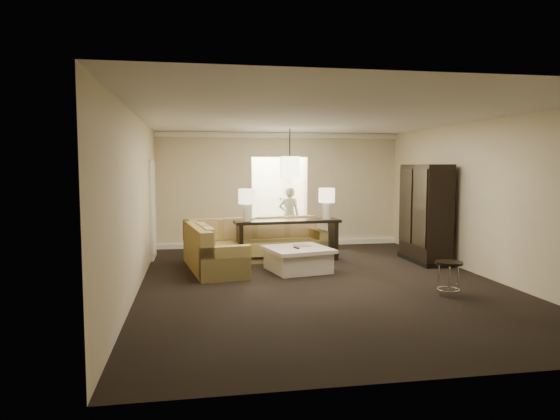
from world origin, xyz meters
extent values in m
plane|color=black|center=(0.00, 0.00, 0.00)|extent=(8.00, 8.00, 0.00)
cube|color=beige|center=(0.00, 4.00, 1.40)|extent=(6.00, 0.04, 2.80)
cube|color=beige|center=(0.00, -4.00, 1.40)|extent=(6.00, 0.04, 2.80)
cube|color=beige|center=(-3.00, 0.00, 1.40)|extent=(0.04, 8.00, 2.80)
cube|color=beige|center=(3.00, 0.00, 1.40)|extent=(0.04, 8.00, 2.80)
cube|color=silver|center=(0.00, 0.00, 2.80)|extent=(6.00, 8.00, 0.02)
cube|color=white|center=(0.00, 3.95, 2.73)|extent=(6.00, 0.10, 0.12)
cube|color=white|center=(0.00, 3.95, 0.06)|extent=(6.00, 0.10, 0.12)
cube|color=white|center=(-2.97, 2.80, 1.05)|extent=(0.05, 0.90, 2.10)
cube|color=silver|center=(0.00, 5.00, 0.00)|extent=(1.40, 2.00, 0.01)
cube|color=#ECE6C1|center=(-0.70, 5.00, 1.40)|extent=(0.04, 2.00, 2.80)
cube|color=#ECE6C1|center=(0.70, 5.00, 1.40)|extent=(0.04, 2.00, 2.80)
cube|color=#ECE6C1|center=(0.00, 6.00, 1.40)|extent=(1.40, 0.04, 2.80)
cube|color=white|center=(0.00, 5.97, 1.05)|extent=(0.90, 0.05, 2.10)
cube|color=brown|center=(-0.82, 2.20, 0.21)|extent=(3.03, 1.30, 0.41)
cube|color=brown|center=(-1.67, 0.94, 0.21)|extent=(1.07, 1.48, 0.41)
cube|color=brown|center=(-0.87, 2.52, 0.64)|extent=(2.93, 0.66, 0.45)
cube|color=brown|center=(-2.06, 1.38, 0.64)|extent=(0.57, 2.35, 0.45)
cube|color=brown|center=(0.53, 2.40, 0.30)|extent=(0.32, 0.90, 0.61)
cube|color=brown|center=(-1.59, 0.36, 0.30)|extent=(0.90, 0.32, 0.61)
cube|color=#A68258|center=(-1.92, 2.31, 0.65)|extent=(0.62, 0.24, 0.45)
cube|color=#A68258|center=(-1.20, 2.42, 0.65)|extent=(0.62, 0.24, 0.45)
cube|color=#A68258|center=(-0.47, 2.53, 0.65)|extent=(0.62, 0.24, 0.45)
cube|color=#A68258|center=(0.25, 2.63, 0.65)|extent=(0.62, 0.24, 0.45)
cube|color=#A68258|center=(-1.96, 1.49, 0.65)|extent=(0.24, 0.60, 0.45)
cube|color=#A68258|center=(-1.86, 0.81, 0.65)|extent=(0.24, 0.60, 0.45)
cube|color=white|center=(-0.18, 0.95, 0.19)|extent=(1.20, 1.20, 0.38)
cube|color=white|center=(-0.18, 0.95, 0.41)|extent=(1.33, 1.33, 0.07)
cube|color=black|center=(-0.23, 0.88, 0.46)|extent=(0.09, 0.19, 0.02)
cube|color=beige|center=(-0.06, 1.15, 0.45)|extent=(0.31, 0.38, 0.01)
cube|color=black|center=(-0.18, 2.00, 0.83)|extent=(2.25, 0.64, 0.06)
cube|color=black|center=(-1.19, 1.94, 0.40)|extent=(0.11, 0.46, 0.81)
cube|color=black|center=(0.82, 2.06, 0.40)|extent=(0.11, 0.46, 0.81)
cube|color=black|center=(-0.18, 2.00, 0.12)|extent=(2.14, 0.59, 0.04)
cube|color=black|center=(2.60, 1.40, 1.01)|extent=(0.56, 1.34, 2.01)
cube|color=black|center=(2.31, 1.06, 1.15)|extent=(0.03, 0.59, 1.53)
cube|color=black|center=(2.31, 1.73, 1.15)|extent=(0.03, 0.59, 1.53)
cube|color=black|center=(2.60, 1.40, 0.05)|extent=(0.59, 1.40, 0.10)
cylinder|color=black|center=(1.72, -1.20, 0.50)|extent=(0.42, 0.42, 0.04)
torus|color=silver|center=(1.72, -1.20, 0.10)|extent=(0.35, 0.35, 0.02)
cylinder|color=silver|center=(1.88, -1.19, 0.25)|extent=(0.02, 0.02, 0.49)
cylinder|color=silver|center=(1.63, -1.07, 0.25)|extent=(0.02, 0.02, 0.49)
cylinder|color=silver|center=(1.65, -1.35, 0.25)|extent=(0.02, 0.02, 0.49)
cylinder|color=silver|center=(-1.04, 1.95, 1.03)|extent=(0.16, 0.16, 0.35)
cylinder|color=#FFE5BF|center=(-1.04, 1.95, 1.36)|extent=(0.34, 0.34, 0.30)
cylinder|color=silver|center=(0.67, 2.05, 1.03)|extent=(0.16, 0.16, 0.35)
cylinder|color=#FFE5BF|center=(0.67, 2.05, 1.36)|extent=(0.34, 0.34, 0.30)
cylinder|color=black|center=(0.00, 2.70, 2.50)|extent=(0.02, 0.02, 0.60)
cube|color=#FFEEC6|center=(0.00, 2.70, 1.95)|extent=(0.38, 0.38, 0.48)
imported|color=beige|center=(0.30, 4.30, 0.81)|extent=(0.62, 0.45, 1.61)
camera|label=1|loc=(-2.11, -8.15, 1.97)|focal=32.00mm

